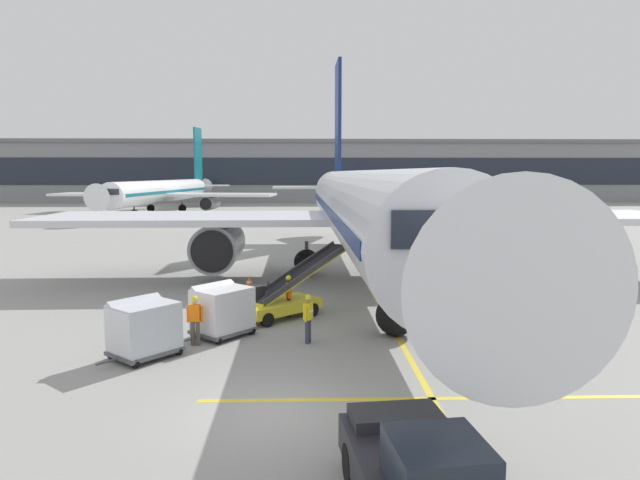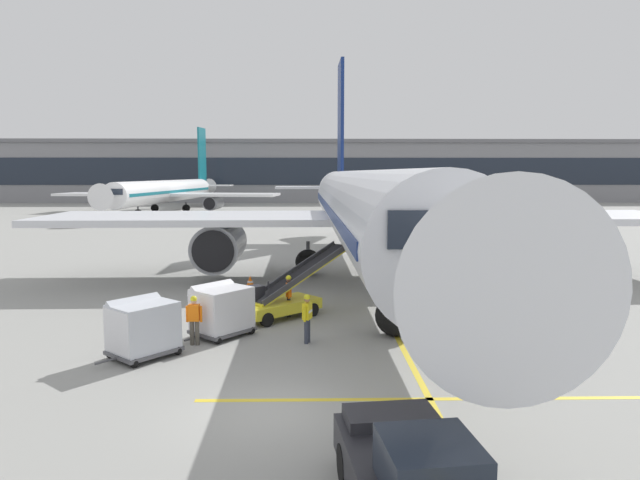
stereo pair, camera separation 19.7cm
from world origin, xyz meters
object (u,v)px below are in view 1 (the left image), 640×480
(baggage_cart_second, at_px, (143,327))
(safety_cone_engine_keepout, at_px, (249,283))
(ground_crew_by_carts, at_px, (308,315))
(baggage_cart_lead, at_px, (222,309))
(distant_airplane, at_px, (164,192))
(parked_airplane, at_px, (361,209))
(ground_crew_marshaller, at_px, (289,293))
(pushback_tug, at_px, (423,478))
(belt_loader, at_px, (284,297))
(ground_crew_by_loader, at_px, (195,317))

(baggage_cart_second, xyz_separation_m, safety_cone_engine_keepout, (2.37, 10.35, -0.64))
(ground_crew_by_carts, bearing_deg, baggage_cart_lead, 162.85)
(ground_crew_by_carts, height_order, distant_airplane, distant_airplane)
(parked_airplane, xyz_separation_m, baggage_cart_second, (-8.39, -13.68, -2.93))
(ground_crew_by_carts, height_order, ground_crew_marshaller, same)
(pushback_tug, xyz_separation_m, distant_airplane, (-23.17, 75.82, 2.31))
(baggage_cart_second, bearing_deg, ground_crew_marshaller, 47.86)
(belt_loader, height_order, ground_crew_by_loader, belt_loader)
(ground_crew_by_loader, height_order, distant_airplane, distant_airplane)
(ground_crew_marshaller, height_order, distant_airplane, distant_airplane)
(belt_loader, height_order, pushback_tug, belt_loader)
(ground_crew_marshaller, distance_m, distant_airplane, 65.22)
(baggage_cart_lead, height_order, distant_airplane, distant_airplane)
(baggage_cart_second, height_order, pushback_tug, baggage_cart_second)
(pushback_tug, height_order, ground_crew_by_loader, pushback_tug)
(distant_airplane, bearing_deg, pushback_tug, -73.01)
(ground_crew_by_loader, xyz_separation_m, ground_crew_marshaller, (3.12, 3.83, 0.00))
(parked_airplane, relative_size, ground_crew_by_carts, 26.51)
(safety_cone_engine_keepout, bearing_deg, parked_airplane, 28.94)
(parked_airplane, xyz_separation_m, belt_loader, (-4.06, -8.66, -3.08))
(parked_airplane, distance_m, ground_crew_by_carts, 13.01)
(baggage_cart_second, bearing_deg, ground_crew_by_carts, 14.42)
(belt_loader, distance_m, baggage_cart_lead, 3.44)
(ground_crew_by_carts, distance_m, ground_crew_marshaller, 3.73)
(ground_crew_marshaller, bearing_deg, parked_airplane, 66.03)
(pushback_tug, height_order, safety_cone_engine_keepout, pushback_tug)
(baggage_cart_lead, xyz_separation_m, baggage_cart_second, (-2.17, -2.35, 0.00))
(pushback_tug, xyz_separation_m, ground_crew_by_carts, (-1.89, 10.28, 0.17))
(ground_crew_marshaller, xyz_separation_m, distant_airplane, (-20.48, 61.89, 2.14))
(belt_loader, distance_m, ground_crew_by_loader, 4.81)
(baggage_cart_second, distance_m, ground_crew_by_loader, 1.86)
(distant_airplane, bearing_deg, ground_crew_marshaller, -71.69)
(ground_crew_marshaller, relative_size, distant_airplane, 0.04)
(parked_airplane, distance_m, ground_crew_marshaller, 9.91)
(baggage_cart_second, xyz_separation_m, ground_crew_by_loader, (1.42, 1.19, -0.00))
(parked_airplane, bearing_deg, safety_cone_engine_keepout, -151.06)
(belt_loader, relative_size, baggage_cart_second, 1.87)
(parked_airplane, bearing_deg, baggage_cart_lead, -118.77)
(baggage_cart_second, xyz_separation_m, distant_airplane, (-15.94, 66.91, 2.13))
(baggage_cart_lead, bearing_deg, ground_crew_by_loader, -122.83)
(distant_airplane, bearing_deg, ground_crew_by_carts, -72.02)
(baggage_cart_second, bearing_deg, safety_cone_engine_keepout, 77.09)
(pushback_tug, bearing_deg, ground_crew_marshaller, 100.90)
(baggage_cart_second, distance_m, ground_crew_marshaller, 6.77)
(baggage_cart_lead, height_order, baggage_cart_second, same)
(belt_loader, height_order, ground_crew_marshaller, belt_loader)
(belt_loader, bearing_deg, ground_crew_marshaller, 1.84)
(baggage_cart_lead, height_order, ground_crew_by_loader, baggage_cart_lead)
(parked_airplane, height_order, safety_cone_engine_keepout, parked_airplane)
(parked_airplane, height_order, belt_loader, parked_airplane)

